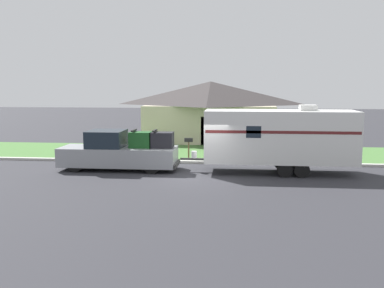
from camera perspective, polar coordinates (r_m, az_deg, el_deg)
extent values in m
plane|color=#2D2D33|center=(20.36, 1.27, -4.53)|extent=(120.00, 120.00, 0.00)
cube|color=beige|center=(24.01, 1.99, -2.44)|extent=(80.00, 0.30, 0.14)
cube|color=#477538|center=(27.61, 2.51, -1.19)|extent=(80.00, 7.00, 0.03)
cube|color=beige|center=(34.13, 2.48, 2.92)|extent=(9.80, 6.62, 2.82)
pyramid|color=#3D3838|center=(34.01, 2.50, 6.81)|extent=(10.59, 7.15, 1.81)
cube|color=#4C3828|center=(30.91, 2.11, 1.73)|extent=(1.00, 0.06, 2.10)
cylinder|color=black|center=(22.42, -15.34, -2.57)|extent=(0.83, 0.28, 0.83)
cylinder|color=black|center=(23.94, -13.93, -1.86)|extent=(0.83, 0.28, 0.83)
cylinder|color=black|center=(21.32, -5.38, -2.85)|extent=(0.83, 0.28, 0.83)
cylinder|color=black|center=(22.91, -4.58, -2.09)|extent=(0.83, 0.28, 0.83)
cube|color=gray|center=(22.86, -12.78, -1.54)|extent=(3.50, 2.00, 0.96)
cube|color=#19232D|center=(22.54, -11.33, 0.70)|extent=(1.82, 1.84, 0.86)
cube|color=gray|center=(22.09, -5.39, -1.70)|extent=(2.49, 2.00, 0.96)
cube|color=#333333|center=(21.94, -2.04, -2.69)|extent=(0.12, 1.80, 0.20)
cube|color=#194C1E|center=(22.08, -6.82, 0.57)|extent=(1.14, 0.84, 0.80)
cube|color=black|center=(22.10, -7.76, 1.82)|extent=(0.10, 0.93, 0.08)
cube|color=black|center=(21.86, -4.02, 0.54)|extent=(1.14, 0.84, 0.80)
cube|color=black|center=(21.87, -4.97, 1.79)|extent=(0.10, 0.93, 0.08)
cylinder|color=black|center=(20.89, 12.27, -3.37)|extent=(0.73, 0.22, 0.73)
cylinder|color=black|center=(22.83, 11.72, -2.40)|extent=(0.73, 0.22, 0.73)
cylinder|color=black|center=(21.00, 14.44, -3.38)|extent=(0.73, 0.22, 0.73)
cylinder|color=black|center=(22.93, 13.71, -2.41)|extent=(0.73, 0.22, 0.73)
cube|color=silver|center=(21.62, 11.60, 1.03)|extent=(7.37, 2.27, 2.55)
cube|color=#5B1E1E|center=(20.45, 11.93, 1.53)|extent=(7.22, 0.01, 0.14)
cube|color=#383838|center=(21.79, 0.12, -2.01)|extent=(1.28, 0.12, 0.10)
cylinder|color=silver|center=(21.75, 0.29, -1.42)|extent=(0.28, 0.28, 0.36)
cube|color=silver|center=(21.67, 15.20, 4.69)|extent=(0.80, 0.68, 0.28)
cube|color=#19232D|center=(20.36, 8.22, 1.59)|extent=(0.70, 0.01, 0.56)
cylinder|color=brown|center=(24.91, -0.45, -0.95)|extent=(0.09, 0.09, 1.09)
cube|color=black|center=(24.82, -0.45, 0.55)|extent=(0.48, 0.20, 0.22)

